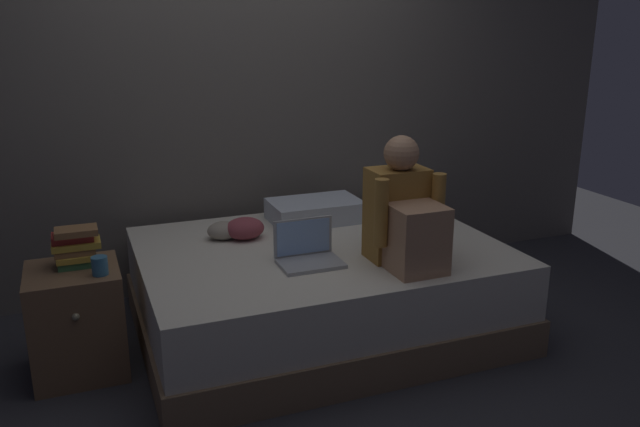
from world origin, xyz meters
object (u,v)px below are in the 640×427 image
at_px(clothes_pile, 237,229).
at_px(pillow, 315,211).
at_px(bed, 320,288).
at_px(nightstand, 77,321).
at_px(laptop, 308,253).
at_px(mug, 100,266).
at_px(person_sitting, 405,216).
at_px(book_stack, 75,247).

bearing_deg(clothes_pile, pillow, 17.18).
bearing_deg(clothes_pile, bed, -35.11).
relative_size(bed, nightstand, 3.65).
bearing_deg(laptop, clothes_pile, 115.70).
relative_size(laptop, mug, 3.56).
bearing_deg(bed, person_sitting, -53.20).
bearing_deg(person_sitting, laptop, 158.53).
bearing_deg(nightstand, pillow, 17.14).
relative_size(bed, clothes_pile, 6.23).
xyz_separation_m(book_stack, mug, (0.10, -0.17, -0.05)).
bearing_deg(bed, clothes_pile, 144.89).
height_order(bed, mug, mug).
bearing_deg(mug, book_stack, 120.27).
xyz_separation_m(person_sitting, mug, (-1.47, 0.29, -0.16)).
bearing_deg(mug, person_sitting, -11.17).
distance_m(nightstand, mug, 0.36).
bearing_deg(laptop, person_sitting, -21.47).
relative_size(nightstand, mug, 6.10).
distance_m(bed, book_stack, 1.33).
bearing_deg(bed, laptop, -124.99).
bearing_deg(pillow, book_stack, -164.38).
distance_m(pillow, book_stack, 1.47).
bearing_deg(person_sitting, nightstand, 165.63).
relative_size(person_sitting, mug, 7.28).
bearing_deg(clothes_pile, nightstand, -162.88).
relative_size(nightstand, book_stack, 2.41).
xyz_separation_m(book_stack, clothes_pile, (0.87, 0.23, -0.08)).
distance_m(nightstand, book_stack, 0.38).
xyz_separation_m(person_sitting, laptop, (-0.46, 0.18, -0.20)).
distance_m(bed, laptop, 0.42).
height_order(laptop, clothes_pile, laptop).
relative_size(mug, clothes_pile, 0.28).
xyz_separation_m(nightstand, mug, (0.13, -0.12, 0.32)).
bearing_deg(person_sitting, book_stack, 163.66).
bearing_deg(person_sitting, clothes_pile, 135.69).
relative_size(person_sitting, laptop, 2.05).
xyz_separation_m(person_sitting, pillow, (-0.16, 0.86, -0.19)).
relative_size(nightstand, clothes_pile, 1.71).
height_order(mug, clothes_pile, mug).
distance_m(laptop, pillow, 0.74).
distance_m(laptop, book_stack, 1.15).
bearing_deg(pillow, clothes_pile, -162.82).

